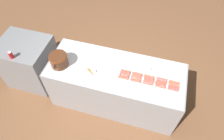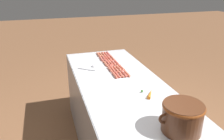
% 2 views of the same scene
% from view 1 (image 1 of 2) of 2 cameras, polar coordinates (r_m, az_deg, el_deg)
% --- Properties ---
extents(ground_plane, '(20.00, 20.00, 0.00)m').
position_cam_1_polar(ground_plane, '(3.88, 0.84, -8.07)').
color(ground_plane, brown).
extents(griddle_counter, '(0.86, 2.16, 0.89)m').
position_cam_1_polar(griddle_counter, '(3.50, 0.92, -4.44)').
color(griddle_counter, '#9EA0A5').
rests_on(griddle_counter, ground_plane).
extents(back_cabinet, '(0.73, 0.86, 0.94)m').
position_cam_1_polar(back_cabinet, '(4.08, -22.13, 1.99)').
color(back_cabinet, gray).
rests_on(back_cabinet, ground_plane).
extents(hot_dog_0, '(0.03, 0.16, 0.03)m').
position_cam_1_polar(hot_dog_0, '(3.04, 16.76, -5.27)').
color(hot_dog_0, '#C35B50').
rests_on(hot_dog_0, griddle_counter).
extents(hot_dog_1, '(0.03, 0.16, 0.03)m').
position_cam_1_polar(hot_dog_1, '(3.02, 13.41, -4.56)').
color(hot_dog_1, '#C15E48').
rests_on(hot_dog_1, griddle_counter).
extents(hot_dog_2, '(0.03, 0.16, 0.03)m').
position_cam_1_polar(hot_dog_2, '(3.02, 9.89, -3.79)').
color(hot_dog_2, '#CD5E4D').
rests_on(hot_dog_2, griddle_counter).
extents(hot_dog_3, '(0.04, 0.16, 0.03)m').
position_cam_1_polar(hot_dog_3, '(3.02, 6.55, -3.06)').
color(hot_dog_3, '#CE604B').
rests_on(hot_dog_3, griddle_counter).
extents(hot_dog_4, '(0.03, 0.16, 0.03)m').
position_cam_1_polar(hot_dog_4, '(3.03, 3.10, -2.24)').
color(hot_dog_4, '#C56248').
rests_on(hot_dog_4, griddle_counter).
extents(hot_dog_5, '(0.03, 0.16, 0.03)m').
position_cam_1_polar(hot_dog_5, '(3.06, 16.85, -4.73)').
color(hot_dog_5, '#C95A4D').
rests_on(hot_dog_5, griddle_counter).
extents(hot_dog_6, '(0.04, 0.16, 0.03)m').
position_cam_1_polar(hot_dog_6, '(3.05, 13.39, -3.95)').
color(hot_dog_6, '#C85A48').
rests_on(hot_dog_6, griddle_counter).
extents(hot_dog_7, '(0.03, 0.16, 0.03)m').
position_cam_1_polar(hot_dog_7, '(3.04, 10.19, -3.24)').
color(hot_dog_7, '#C65F4C').
rests_on(hot_dog_7, griddle_counter).
extents(hot_dog_8, '(0.04, 0.16, 0.03)m').
position_cam_1_polar(hot_dog_8, '(3.04, 6.75, -2.53)').
color(hot_dog_8, '#CC664B').
rests_on(hot_dog_8, griddle_counter).
extents(hot_dog_9, '(0.04, 0.16, 0.03)m').
position_cam_1_polar(hot_dog_9, '(3.05, 3.39, -1.78)').
color(hot_dog_9, '#C65A4A').
rests_on(hot_dog_9, griddle_counter).
extents(hot_dog_10, '(0.03, 0.16, 0.03)m').
position_cam_1_polar(hot_dog_10, '(3.08, 16.96, -4.24)').
color(hot_dog_10, '#CA634B').
rests_on(hot_dog_10, griddle_counter).
extents(hot_dog_11, '(0.03, 0.16, 0.03)m').
position_cam_1_polar(hot_dog_11, '(3.07, 13.60, -3.44)').
color(hot_dog_11, '#CE5B48').
rests_on(hot_dog_11, griddle_counter).
extents(hot_dog_12, '(0.04, 0.16, 0.03)m').
position_cam_1_polar(hot_dog_12, '(3.06, 10.32, -2.71)').
color(hot_dog_12, '#C55A48').
rests_on(hot_dog_12, griddle_counter).
extents(hot_dog_13, '(0.03, 0.16, 0.03)m').
position_cam_1_polar(hot_dog_13, '(3.06, 6.81, -1.92)').
color(hot_dog_13, '#C9614A').
rests_on(hot_dog_13, griddle_counter).
extents(hot_dog_14, '(0.04, 0.16, 0.03)m').
position_cam_1_polar(hot_dog_14, '(3.08, 3.54, -1.20)').
color(hot_dog_14, '#C5604A').
rests_on(hot_dog_14, griddle_counter).
extents(hot_dog_15, '(0.03, 0.16, 0.03)m').
position_cam_1_polar(hot_dog_15, '(3.11, 16.94, -3.65)').
color(hot_dog_15, '#C0684A').
rests_on(hot_dog_15, griddle_counter).
extents(hot_dog_16, '(0.03, 0.16, 0.03)m').
position_cam_1_polar(hot_dog_16, '(3.09, 13.76, -2.98)').
color(hot_dog_16, '#CD5D4F').
rests_on(hot_dog_16, griddle_counter).
extents(hot_dog_17, '(0.03, 0.16, 0.03)m').
position_cam_1_polar(hot_dog_17, '(3.08, 10.33, -2.24)').
color(hot_dog_17, '#C45A4B').
rests_on(hot_dog_17, griddle_counter).
extents(hot_dog_18, '(0.03, 0.16, 0.03)m').
position_cam_1_polar(hot_dog_18, '(3.08, 7.06, -1.43)').
color(hot_dog_18, '#CE634D').
rests_on(hot_dog_18, griddle_counter).
extents(hot_dog_19, '(0.03, 0.16, 0.03)m').
position_cam_1_polar(hot_dog_19, '(3.10, 3.78, -0.69)').
color(hot_dog_19, '#C1594A').
rests_on(hot_dog_19, griddle_counter).
extents(hot_dog_20, '(0.03, 0.16, 0.03)m').
position_cam_1_polar(hot_dog_20, '(3.13, 17.00, -3.16)').
color(hot_dog_20, '#C8674A').
rests_on(hot_dog_20, griddle_counter).
extents(hot_dog_21, '(0.03, 0.16, 0.03)m').
position_cam_1_polar(hot_dog_21, '(3.11, 13.80, -2.39)').
color(hot_dog_21, '#CB5E4F').
rests_on(hot_dog_21, griddle_counter).
extents(hot_dog_22, '(0.04, 0.16, 0.03)m').
position_cam_1_polar(hot_dog_22, '(3.10, 10.40, -1.68)').
color(hot_dog_22, '#C9654B').
rests_on(hot_dog_22, griddle_counter).
extents(hot_dog_23, '(0.03, 0.16, 0.03)m').
position_cam_1_polar(hot_dog_23, '(3.11, 7.07, -0.92)').
color(hot_dog_23, '#C4604B').
rests_on(hot_dog_23, griddle_counter).
extents(hot_dog_24, '(0.03, 0.16, 0.03)m').
position_cam_1_polar(hot_dog_24, '(3.12, 3.82, -0.21)').
color(hot_dog_24, '#C75D48').
rests_on(hot_dog_24, griddle_counter).
extents(bean_pot, '(0.35, 0.28, 0.21)m').
position_cam_1_polar(bean_pot, '(3.22, -14.72, 2.82)').
color(bean_pot, '#562D19').
rests_on(bean_pot, griddle_counter).
extents(serving_spoon, '(0.24, 0.20, 0.02)m').
position_cam_1_polar(serving_spoon, '(3.22, 10.12, 1.00)').
color(serving_spoon, '#B7B7BC').
rests_on(serving_spoon, griddle_counter).
extents(carrot, '(0.12, 0.16, 0.03)m').
position_cam_1_polar(carrot, '(3.11, -5.88, -0.61)').
color(carrot, orange).
rests_on(carrot, griddle_counter).
extents(soda_can, '(0.07, 0.07, 0.12)m').
position_cam_1_polar(soda_can, '(3.56, -26.47, 3.80)').
color(soda_can, red).
rests_on(soda_can, back_cabinet).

